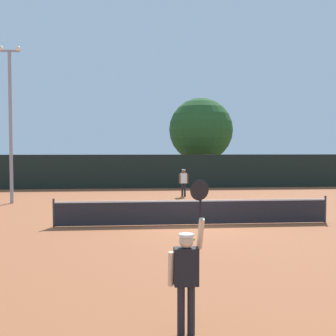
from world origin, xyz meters
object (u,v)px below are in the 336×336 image
(player_receiving, at_px, (184,180))
(large_tree, at_px, (201,130))
(player_serving, at_px, (187,268))
(parked_car_far, at_px, (231,172))
(light_pole, at_px, (10,115))
(parked_car_mid, at_px, (118,173))
(tennis_ball, at_px, (194,239))
(parked_car_near, at_px, (70,173))

(player_receiving, xyz_separation_m, large_tree, (2.99, 11.12, 3.61))
(player_serving, distance_m, parked_car_far, 32.73)
(light_pole, xyz_separation_m, parked_car_mid, (5.28, 15.13, -4.01))
(player_receiving, height_order, tennis_ball, player_receiving)
(parked_car_near, bearing_deg, player_receiving, -53.71)
(parked_car_near, relative_size, parked_car_far, 0.97)
(parked_car_near, distance_m, parked_car_mid, 4.26)
(tennis_ball, bearing_deg, player_serving, -99.89)
(light_pole, distance_m, parked_car_mid, 16.52)
(player_receiving, xyz_separation_m, light_pole, (-9.68, -2.24, 3.76))
(player_serving, relative_size, tennis_ball, 35.85)
(parked_car_near, bearing_deg, tennis_ball, -71.64)
(light_pole, height_order, large_tree, light_pole)
(player_serving, distance_m, light_pole, 18.57)
(player_receiving, bearing_deg, parked_car_far, -115.88)
(large_tree, distance_m, parked_car_far, 5.22)
(parked_car_near, bearing_deg, player_serving, -77.09)
(player_receiving, distance_m, parked_car_mid, 13.62)
(player_serving, relative_size, large_tree, 0.33)
(player_receiving, bearing_deg, large_tree, -105.07)
(tennis_ball, height_order, parked_car_near, parked_car_near)
(tennis_ball, relative_size, light_pole, 0.01)
(player_receiving, height_order, large_tree, large_tree)
(player_receiving, height_order, parked_car_far, parked_car_far)
(light_pole, bearing_deg, player_serving, -66.49)
(parked_car_near, height_order, parked_car_far, same)
(player_serving, height_order, parked_car_mid, player_serving)
(large_tree, distance_m, parked_car_near, 12.36)
(player_receiving, relative_size, large_tree, 0.22)
(large_tree, bearing_deg, player_receiving, -105.07)
(parked_car_near, height_order, parked_car_mid, same)
(tennis_ball, relative_size, parked_car_near, 0.02)
(large_tree, relative_size, parked_car_mid, 1.73)
(player_serving, bearing_deg, parked_car_far, 74.82)
(large_tree, xyz_separation_m, parked_car_mid, (-7.40, 1.77, -3.87))
(player_receiving, distance_m, light_pole, 10.62)
(tennis_ball, height_order, parked_car_far, parked_car_far)
(parked_car_near, relative_size, parked_car_mid, 0.98)
(player_serving, xyz_separation_m, parked_car_near, (-6.23, 31.48, -0.28))
(player_serving, height_order, player_receiving, player_serving)
(player_serving, relative_size, light_pole, 0.29)
(player_serving, bearing_deg, parked_car_mid, 93.57)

